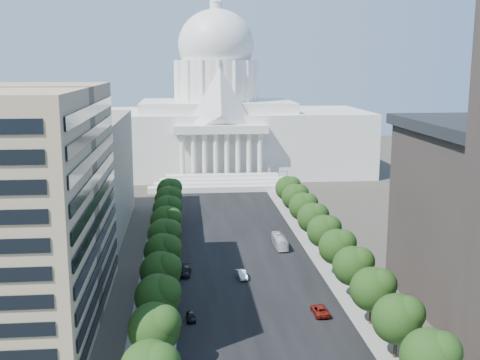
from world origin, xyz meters
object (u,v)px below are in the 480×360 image
object	(u,v)px
car_silver	(242,275)
city_bus	(280,241)
car_red	(320,310)
car_dark_a	(191,317)
car_dark_b	(185,272)

from	to	relation	value
car_silver	city_bus	bearing A→B (deg)	53.90
car_red	car_silver	bearing A→B (deg)	-59.41
car_dark_a	car_dark_b	size ratio (longest dim) A/B	0.69
car_red	car_dark_b	distance (m)	32.58
car_dark_a	car_silver	distance (m)	22.55
car_silver	car_dark_b	xyz separation A→B (m)	(-11.65, 2.90, 0.03)
car_red	city_bus	distance (m)	40.08
car_dark_a	car_red	distance (m)	22.81
car_silver	car_dark_b	bearing A→B (deg)	158.54
car_silver	car_dark_b	world-z (taller)	car_dark_b
car_red	car_dark_b	xyz separation A→B (m)	(-23.72, 22.33, 0.04)
car_dark_b	city_bus	size ratio (longest dim) A/B	0.56
car_silver	car_dark_a	bearing A→B (deg)	-125.93
car_dark_a	car_red	bearing A→B (deg)	-1.60
car_red	city_bus	size ratio (longest dim) A/B	0.55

